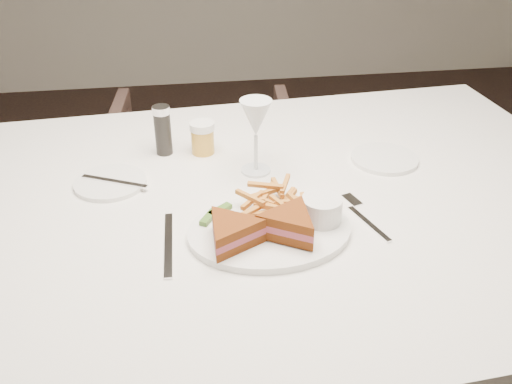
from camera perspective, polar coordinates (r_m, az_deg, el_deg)
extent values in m
plane|color=black|center=(1.91, -4.04, -15.79)|extent=(5.00, 5.00, 0.00)
cube|color=silver|center=(1.45, -0.30, -13.52)|extent=(1.69, 1.19, 0.75)
imported|color=#45312A|center=(2.11, -5.24, 0.93)|extent=(0.71, 0.67, 0.68)
ellipsoid|color=white|center=(1.11, 1.38, -3.93)|extent=(0.34, 0.27, 0.01)
cube|color=silver|center=(1.09, -8.74, -5.16)|extent=(0.02, 0.21, 0.00)
cylinder|color=white|center=(1.31, -14.38, 0.93)|extent=(0.16, 0.16, 0.01)
cylinder|color=white|center=(1.41, 12.72, 3.28)|extent=(0.16, 0.16, 0.01)
cylinder|color=black|center=(1.40, -9.30, 6.11)|extent=(0.04, 0.04, 0.12)
cylinder|color=gold|center=(1.40, -5.37, 5.42)|extent=(0.06, 0.06, 0.08)
cube|color=#3E6623|center=(1.15, -3.63, -1.84)|extent=(0.05, 0.05, 0.01)
cube|color=#3E6623|center=(1.13, -4.72, -2.52)|extent=(0.04, 0.06, 0.01)
cylinder|color=white|center=(1.12, 6.58, -1.74)|extent=(0.08, 0.08, 0.05)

